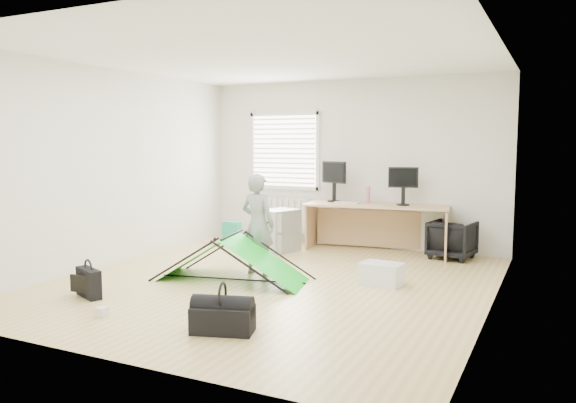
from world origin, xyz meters
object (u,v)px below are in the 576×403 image
at_px(office_chair, 452,240).
at_px(kite, 233,258).
at_px(duffel_bag, 223,319).
at_px(person, 258,224).
at_px(monitor_left, 334,187).
at_px(monitor_right, 403,191).
at_px(laptop_bag, 89,283).
at_px(desk, 376,228).
at_px(thermos, 368,195).
at_px(filing_cabinet, 279,230).
at_px(storage_crate, 382,274).

height_order(office_chair, kite, kite).
bearing_deg(duffel_bag, person, 94.03).
bearing_deg(monitor_left, office_chair, 22.34).
distance_m(monitor_right, laptop_bag, 4.68).
bearing_deg(office_chair, monitor_right, 7.78).
bearing_deg(desk, office_chair, -5.46).
height_order(thermos, office_chair, thermos).
distance_m(office_chair, person, 2.98).
xyz_separation_m(monitor_left, office_chair, (1.87, -0.05, -0.70)).
height_order(thermos, duffel_bag, thermos).
relative_size(person, kite, 0.70).
distance_m(filing_cabinet, storage_crate, 2.46).
height_order(person, duffel_bag, person).
distance_m(thermos, duffel_bag, 4.38).
relative_size(office_chair, person, 0.47).
distance_m(monitor_right, thermos, 0.59).
bearing_deg(desk, kite, -120.25).
bearing_deg(person, storage_crate, -169.87).
relative_size(filing_cabinet, kite, 0.36).
bearing_deg(laptop_bag, filing_cabinet, 101.27).
height_order(kite, laptop_bag, kite).
bearing_deg(monitor_left, storage_crate, -31.36).
distance_m(monitor_left, monitor_right, 1.13).
relative_size(desk, kite, 1.19).
distance_m(thermos, laptop_bag, 4.46).
bearing_deg(duffel_bag, office_chair, 56.24).
bearing_deg(filing_cabinet, laptop_bag, -81.94).
bearing_deg(monitor_left, filing_cabinet, -111.69).
relative_size(desk, office_chair, 3.55).
relative_size(filing_cabinet, thermos, 2.52).
height_order(storage_crate, laptop_bag, laptop_bag).
distance_m(person, laptop_bag, 2.16).
bearing_deg(desk, filing_cabinet, -165.32).
height_order(monitor_right, kite, monitor_right).
relative_size(monitor_right, office_chair, 0.72).
height_order(office_chair, duffel_bag, office_chair).
xyz_separation_m(desk, filing_cabinet, (-1.38, -0.56, -0.04)).
bearing_deg(office_chair, monitor_left, 8.19).
bearing_deg(monitor_left, thermos, 29.92).
xyz_separation_m(person, duffel_bag, (0.81, -2.11, -0.53)).
bearing_deg(kite, thermos, 59.23).
bearing_deg(storage_crate, duffel_bag, -109.19).
bearing_deg(office_chair, thermos, 5.07).
distance_m(monitor_left, duffel_bag, 4.38).
xyz_separation_m(desk, monitor_right, (0.40, 0.06, 0.59)).
relative_size(monitor_left, office_chair, 0.81).
distance_m(monitor_right, kite, 3.02).
height_order(thermos, kite, thermos).
bearing_deg(laptop_bag, desk, 84.78).
height_order(filing_cabinet, thermos, thermos).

